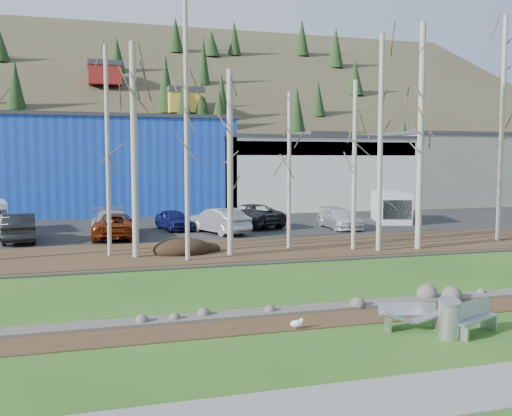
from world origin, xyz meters
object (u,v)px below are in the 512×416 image
object	(u,v)px
bench_intact	(473,318)
car_5	(219,221)
car_3	(112,223)
car_2	(115,226)
car_1	(19,227)
car_4	(174,220)
bench_damaged	(410,316)
seagull	(297,323)
van_white	(391,207)
litter_bin	(449,320)
car_7	(339,218)
car_6	(249,215)

from	to	relation	value
bench_intact	car_5	size ratio (longest dim) A/B	0.37
car_3	car_2	bearing A→B (deg)	-82.48
car_1	car_2	distance (m)	5.14
car_4	bench_damaged	bearing A→B (deg)	-94.11
seagull	car_5	xyz separation A→B (m)	(2.20, 19.45, 0.75)
bench_damaged	van_white	bearing A→B (deg)	75.09
car_3	car_5	world-z (taller)	car_3
litter_bin	car_5	xyz separation A→B (m)	(-1.34, 21.27, 0.45)
bench_damaged	seagull	size ratio (longest dim) A/B	3.84
litter_bin	car_2	xyz separation A→B (m)	(-7.50, 20.99, 0.39)
car_2	car_3	size ratio (longest dim) A/B	0.96
bench_damaged	car_4	world-z (taller)	car_4
bench_intact	seagull	world-z (taller)	bench_intact
car_5	van_white	world-z (taller)	van_white
seagull	bench_damaged	bearing A→B (deg)	-18.84
car_1	car_7	size ratio (longest dim) A/B	1.05
bench_intact	car_2	distance (m)	22.45
litter_bin	car_6	size ratio (longest dim) A/B	0.17
car_1	car_5	world-z (taller)	car_1
car_7	car_2	bearing A→B (deg)	-175.30
car_7	van_white	size ratio (longest dim) A/B	0.85
bench_intact	litter_bin	size ratio (longest dim) A/B	1.87
car_5	car_3	bearing A→B (deg)	-26.26
car_7	bench_intact	bearing A→B (deg)	-103.05
van_white	car_5	bearing A→B (deg)	-149.38
bench_damaged	litter_bin	bearing A→B (deg)	-47.21
car_3	car_6	xyz separation A→B (m)	(9.02, 2.16, -0.01)
car_3	car_6	bearing A→B (deg)	10.95
car_1	car_6	world-z (taller)	car_1
bench_intact	car_7	distance (m)	22.20
litter_bin	car_2	distance (m)	22.29
bench_intact	car_7	xyz separation A→B (m)	(5.93, 21.39, 0.37)
seagull	car_7	bearing A→B (deg)	59.28
bench_intact	car_4	world-z (taller)	car_4
bench_intact	car_7	world-z (taller)	car_7
seagull	van_white	xyz separation A→B (m)	(15.56, 22.18, 1.05)
car_1	van_white	bearing A→B (deg)	-178.23
litter_bin	car_5	bearing A→B (deg)	93.61
bench_damaged	car_7	bearing A→B (deg)	84.06
car_6	car_7	size ratio (longest dim) A/B	1.23
car_4	car_6	world-z (taller)	car_6
seagull	car_4	xyz separation A→B (m)	(-0.18, 21.97, 0.62)
litter_bin	seagull	bearing A→B (deg)	152.79
car_2	car_3	xyz separation A→B (m)	(-0.16, 0.90, 0.07)
seagull	car_3	bearing A→B (deg)	98.55
car_7	van_white	distance (m)	5.78
bench_intact	seagull	size ratio (longest dim) A/B	4.04
litter_bin	car_3	bearing A→B (deg)	109.29
car_3	bench_damaged	bearing A→B (deg)	-73.69
car_3	car_7	distance (m)	14.47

